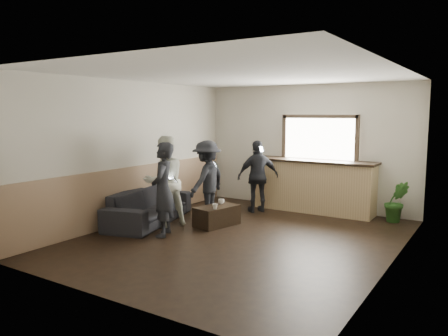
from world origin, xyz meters
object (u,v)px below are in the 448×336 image
Objects in this scene: person_a at (163,189)px; person_d at (258,176)px; sofa at (149,206)px; person_b at (165,181)px; cup_b at (215,207)px; coffee_table at (217,216)px; bar_counter at (314,183)px; potted_plant at (396,202)px; person_c at (207,179)px; cup_a at (221,202)px.

person_d is (0.52, 2.57, -0.04)m from person_a.
sofa is 1.30× the size of person_b.
cup_b is 0.06× the size of person_b.
coffee_table is at bearing 39.36° from person_d.
bar_counter reaches higher than person_b.
coffee_table is 0.35m from cup_b.
person_a reaches higher than cup_b.
bar_counter is 1.76m from potted_plant.
cup_b is 1.08m from person_a.
sofa is (-2.41, -2.69, -0.31)m from bar_counter.
person_b is 1.08× the size of person_c.
bar_counter reaches higher than person_d.
coffee_table is at bearing 132.74° from person_a.
person_d reaches higher than cup_b.
person_a is 0.96× the size of person_b.
cup_b is 0.98m from person_c.
sofa is at bearing -147.52° from potted_plant.
cup_b is at bearing 43.68° from person_d.
coffee_table is 0.49× the size of person_b.
sofa is 1.41× the size of person_c.
person_d is at bearing 90.13° from cup_b.
person_a reaches higher than person_d.
potted_plant is at bearing 148.06° from person_b.
cup_b is at bearing 130.78° from person_b.
person_a is (-0.38, -1.30, 0.40)m from cup_a.
bar_counter is at bearing 128.31° from person_a.
coffee_table is at bearing -143.24° from potted_plant.
person_a is at bearing -106.12° from cup_a.
person_b is 1.02m from person_c.
sofa is 17.94× the size of cup_a.
cup_a is 0.46m from cup_b.
cup_a is (1.25, 0.71, 0.10)m from sofa.
person_c is at bearing -54.51° from sofa.
bar_counter is 2.42m from person_c.
sofa reaches higher than coffee_table.
cup_b is 0.06× the size of person_c.
sofa is 1.38m from coffee_table.
person_a is at bearing -110.71° from coffee_table.
cup_b is (0.11, -0.23, 0.24)m from coffee_table.
person_b reaches higher than sofa.
person_c is (-0.52, 0.42, 0.62)m from coffee_table.
coffee_table is 0.53× the size of person_c.
person_a is at bearing -138.79° from sofa.
bar_counter is 3.16× the size of coffee_table.
bar_counter reaches higher than sofa.
cup_b is (1.39, 0.27, 0.10)m from sofa.
person_c reaches higher than person_d.
cup_a is at bearing 108.55° from cup_b.
person_d is (0.14, 1.27, 0.36)m from cup_a.
person_d is at bearing 177.16° from person_b.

